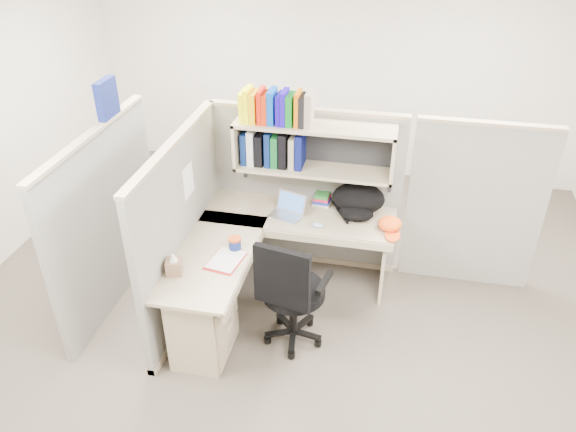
% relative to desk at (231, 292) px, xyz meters
% --- Properties ---
extents(ground, '(6.00, 6.00, 0.00)m').
position_rel_desk_xyz_m(ground, '(0.41, 0.29, -0.44)').
color(ground, '#39322C').
rests_on(ground, ground).
extents(room_shell, '(6.00, 6.00, 6.00)m').
position_rel_desk_xyz_m(room_shell, '(0.41, 0.29, 1.18)').
color(room_shell, beige).
rests_on(room_shell, ground).
extents(cubicle, '(3.79, 1.84, 1.95)m').
position_rel_desk_xyz_m(cubicle, '(0.04, 0.74, 0.47)').
color(cubicle, slate).
rests_on(cubicle, ground).
extents(desk, '(1.74, 1.75, 0.73)m').
position_rel_desk_xyz_m(desk, '(0.00, 0.00, 0.00)').
color(desk, gray).
rests_on(desk, ground).
extents(laptop, '(0.36, 0.36, 0.21)m').
position_rel_desk_xyz_m(laptop, '(0.30, 0.80, 0.39)').
color(laptop, '#AFAFB4').
rests_on(laptop, desk).
extents(backpack, '(0.54, 0.45, 0.28)m').
position_rel_desk_xyz_m(backpack, '(0.92, 0.96, 0.43)').
color(backpack, black).
rests_on(backpack, desk).
extents(orange_cap, '(0.27, 0.29, 0.11)m').
position_rel_desk_xyz_m(orange_cap, '(1.23, 0.78, 0.35)').
color(orange_cap, '#ED4F14').
rests_on(orange_cap, desk).
extents(snack_canister, '(0.11, 0.11, 0.10)m').
position_rel_desk_xyz_m(snack_canister, '(-0.01, 0.21, 0.35)').
color(snack_canister, navy).
rests_on(snack_canister, desk).
extents(tissue_box, '(0.15, 0.15, 0.19)m').
position_rel_desk_xyz_m(tissue_box, '(-0.37, -0.20, 0.39)').
color(tissue_box, '#88654D').
rests_on(tissue_box, desk).
extents(mouse, '(0.10, 0.07, 0.04)m').
position_rel_desk_xyz_m(mouse, '(0.61, 0.68, 0.31)').
color(mouse, '#9BAFDC').
rests_on(mouse, desk).
extents(paper_cup, '(0.07, 0.07, 0.09)m').
position_rel_desk_xyz_m(paper_cup, '(0.40, 0.97, 0.34)').
color(paper_cup, silver).
rests_on(paper_cup, desk).
extents(book_stack, '(0.17, 0.22, 0.10)m').
position_rel_desk_xyz_m(book_stack, '(0.58, 1.12, 0.34)').
color(book_stack, slate).
rests_on(book_stack, desk).
extents(loose_paper, '(0.28, 0.34, 0.00)m').
position_rel_desk_xyz_m(loose_paper, '(-0.04, 0.05, 0.29)').
color(loose_paper, white).
rests_on(loose_paper, desk).
extents(task_chair, '(0.60, 0.55, 1.08)m').
position_rel_desk_xyz_m(task_chair, '(0.52, -0.03, -0.06)').
color(task_chair, black).
rests_on(task_chair, ground).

